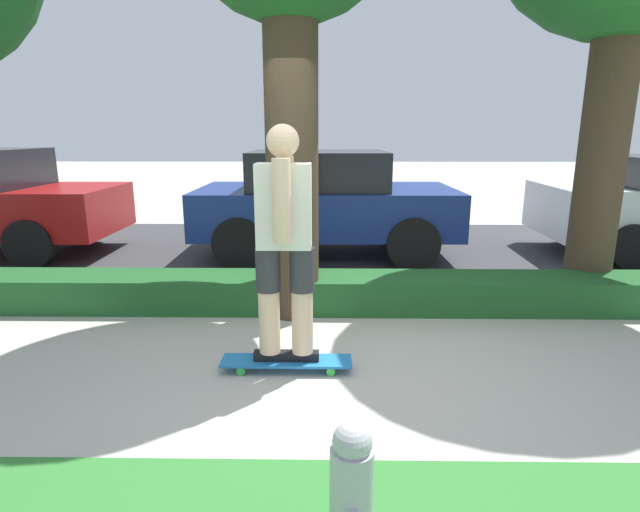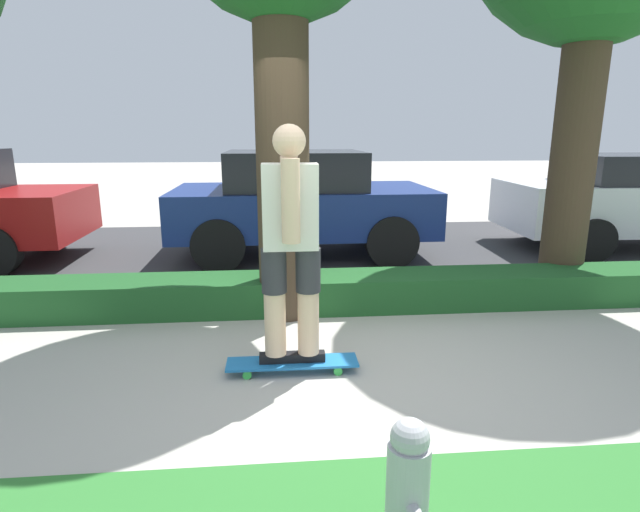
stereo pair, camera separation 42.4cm
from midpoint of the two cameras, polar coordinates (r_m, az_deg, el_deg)
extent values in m
plane|color=#ADA89E|center=(3.98, 5.59, -13.87)|extent=(60.00, 60.00, 0.00)
cube|color=#38383A|center=(7.93, 3.17, 0.41)|extent=(18.25, 5.00, 0.01)
cube|color=#1E5123|center=(5.38, 4.28, -4.18)|extent=(18.25, 0.60, 0.37)
cube|color=#1E6BAD|center=(4.06, -0.81, -11.96)|extent=(1.04, 0.24, 0.02)
cylinder|color=green|center=(4.01, 4.35, -13.09)|extent=(0.07, 0.04, 0.07)
cylinder|color=green|center=(4.17, 4.20, -11.97)|extent=(0.07, 0.04, 0.07)
cylinder|color=green|center=(4.03, -6.01, -12.99)|extent=(0.07, 0.04, 0.07)
cylinder|color=green|center=(4.19, -5.72, -11.88)|extent=(0.07, 0.04, 0.07)
cube|color=black|center=(4.05, -2.68, -11.36)|extent=(0.26, 0.09, 0.07)
cylinder|color=beige|center=(3.87, -2.75, -5.20)|extent=(0.17, 0.17, 0.85)
cylinder|color=#2D2D33|center=(3.80, -2.80, -1.56)|extent=(0.19, 0.19, 0.34)
cube|color=black|center=(4.04, 1.06, -11.40)|extent=(0.26, 0.09, 0.07)
cylinder|color=beige|center=(3.87, 1.09, -5.22)|extent=(0.17, 0.17, 0.85)
cylinder|color=#2D2D33|center=(3.79, 1.11, -1.58)|extent=(0.19, 0.19, 0.34)
cube|color=silver|center=(3.69, -0.87, 5.69)|extent=(0.41, 0.22, 0.63)
cylinder|color=beige|center=(3.52, -0.96, 6.31)|extent=(0.13, 0.13, 0.59)
cylinder|color=beige|center=(3.85, -0.80, 6.97)|extent=(0.13, 0.13, 0.59)
sphere|color=beige|center=(3.66, -0.90, 13.01)|extent=(0.24, 0.24, 0.24)
cylinder|color=#423323|center=(4.98, -0.76, 11.68)|extent=(0.52, 0.52, 3.32)
cylinder|color=#423323|center=(6.37, 31.37, 10.54)|extent=(0.50, 0.50, 3.39)
cylinder|color=black|center=(7.92, -28.91, 1.20)|extent=(0.70, 0.21, 0.70)
cylinder|color=black|center=(9.35, -24.05, 3.43)|extent=(0.70, 0.21, 0.70)
cube|color=navy|center=(7.71, 2.28, 5.33)|extent=(3.88, 2.00, 0.67)
cube|color=black|center=(7.64, 1.45, 9.85)|extent=(2.02, 1.75, 0.55)
cylinder|color=black|center=(7.02, 12.27, 1.39)|extent=(0.74, 0.24, 0.74)
cylinder|color=black|center=(8.77, 10.00, 3.95)|extent=(0.74, 0.24, 0.74)
cylinder|color=black|center=(6.95, -7.49, 1.47)|extent=(0.74, 0.24, 0.74)
cylinder|color=black|center=(8.71, -5.80, 4.03)|extent=(0.74, 0.24, 0.74)
cylinder|color=black|center=(8.26, 33.25, 0.90)|extent=(0.64, 0.21, 0.64)
cylinder|color=black|center=(9.66, 28.16, 3.12)|extent=(0.64, 0.21, 0.64)
cylinder|color=#ADADB2|center=(2.38, 9.30, -27.00)|extent=(0.18, 0.18, 0.59)
sphere|color=#ADADB2|center=(2.18, 9.67, -20.34)|extent=(0.17, 0.17, 0.17)
cylinder|color=#ADADB2|center=(2.41, 9.02, -24.51)|extent=(0.06, 0.11, 0.06)
camera|label=1|loc=(0.21, 92.86, -0.71)|focal=28.00mm
camera|label=2|loc=(0.21, -87.14, 0.71)|focal=28.00mm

